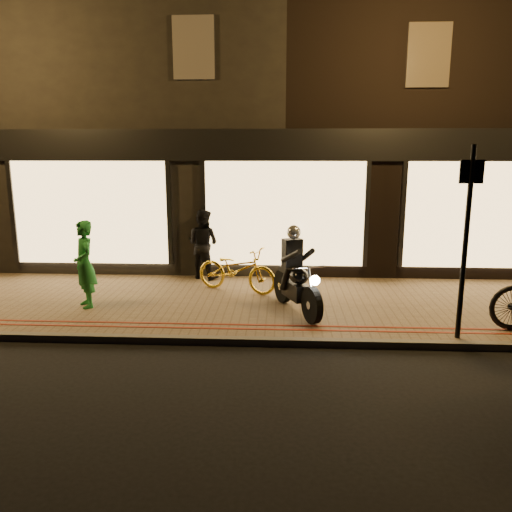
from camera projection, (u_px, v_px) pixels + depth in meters
The scene contains 10 objects.
ground at pixel (284, 347), 7.84m from camera, with size 90.00×90.00×0.00m, color black.
sidewalk at pixel (284, 305), 9.78m from camera, with size 50.00×4.00×0.12m, color #756148.
kerb_stone at pixel (284, 342), 7.88m from camera, with size 50.00×0.14×0.12m, color #59544C.
red_kerb_lines at pixel (284, 327), 8.35m from camera, with size 50.00×0.26×0.01m.
building_row at pixel (285, 111), 15.75m from camera, with size 48.00×10.11×8.50m.
motorcycle at pixel (296, 279), 9.09m from camera, with size 0.90×1.84×1.59m.
sign_post at pixel (466, 233), 7.57m from camera, with size 0.35×0.08×3.00m.
bicycle_gold at pixel (237, 269), 10.42m from camera, with size 0.63×1.80×0.95m, color gold.
person_green at pixel (85, 264), 9.33m from camera, with size 0.60×0.39×1.64m, color #227F33.
person_dark at pixel (203, 244), 11.46m from camera, with size 0.78×0.61×1.60m, color black.
Camera 1 is at (-0.04, -7.39, 3.02)m, focal length 35.00 mm.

